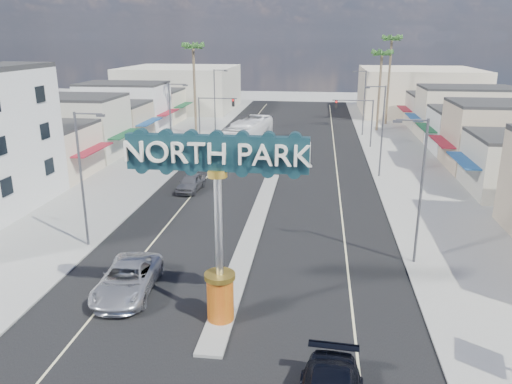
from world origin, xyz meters
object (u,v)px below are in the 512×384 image
(streetlight_r_near, at_px, (419,185))
(palm_right_far, at_px, (392,44))
(palm_left_far, at_px, (193,51))
(suv_left, at_px, (128,279))
(gateway_sign, at_px, (218,208))
(traffic_signal_right, at_px, (358,114))
(streetlight_l_near, at_px, (83,173))
(streetlight_r_mid, at_px, (381,127))
(streetlight_l_far, at_px, (216,97))
(city_bus, at_px, (248,135))
(palm_right_mid, at_px, (382,57))
(car_parked_left, at_px, (191,183))
(traffic_signal_left, at_px, (213,111))
(streetlight_l_mid, at_px, (172,122))
(streetlight_r_far, at_px, (363,100))

(streetlight_r_near, distance_m, palm_right_far, 52.71)
(palm_left_far, xyz_separation_m, suv_left, (7.43, -45.82, -10.66))
(gateway_sign, distance_m, traffic_signal_right, 43.04)
(palm_right_far, bearing_deg, streetlight_l_near, -116.06)
(streetlight_l_near, distance_m, suv_left, 8.68)
(streetlight_r_mid, bearing_deg, streetlight_l_far, 133.48)
(streetlight_l_near, height_order, streetlight_r_mid, same)
(streetlight_r_near, relative_size, city_bus, 0.68)
(streetlight_r_mid, relative_size, palm_right_mid, 0.74)
(streetlight_l_far, bearing_deg, streetlight_l_near, -90.00)
(traffic_signal_right, xyz_separation_m, streetlight_r_mid, (1.25, -13.99, 0.79))
(streetlight_l_far, height_order, palm_left_far, palm_left_far)
(city_bus, bearing_deg, car_parked_left, -91.43)
(streetlight_l_far, bearing_deg, gateway_sign, -78.22)
(traffic_signal_left, distance_m, streetlight_l_mid, 14.07)
(streetlight_l_near, bearing_deg, city_bus, 78.34)
(streetlight_r_mid, relative_size, palm_right_far, 0.64)
(gateway_sign, xyz_separation_m, streetlight_r_near, (10.43, 8.02, -0.86))
(streetlight_r_near, distance_m, suv_left, 17.55)
(streetlight_l_mid, bearing_deg, gateway_sign, -69.58)
(palm_right_mid, relative_size, suv_left, 2.00)
(gateway_sign, distance_m, car_parked_left, 22.93)
(palm_right_mid, relative_size, palm_right_far, 0.86)
(traffic_signal_left, bearing_deg, city_bus, -32.90)
(streetlight_r_near, distance_m, streetlight_r_far, 42.00)
(palm_left_far, bearing_deg, traffic_signal_right, -15.15)
(streetlight_r_near, xyz_separation_m, palm_left_far, (-23.43, 40.00, 6.43))
(palm_left_far, height_order, city_bus, palm_left_far)
(streetlight_l_near, relative_size, suv_left, 1.49)
(traffic_signal_right, height_order, streetlight_r_near, streetlight_r_near)
(traffic_signal_left, xyz_separation_m, city_bus, (5.09, -3.29, -2.43))
(palm_right_mid, bearing_deg, streetlight_l_mid, -132.03)
(car_parked_left, bearing_deg, palm_right_mid, 63.67)
(streetlight_l_mid, xyz_separation_m, streetlight_r_near, (20.87, -20.00, 0.00))
(streetlight_r_near, height_order, palm_right_far, palm_right_far)
(traffic_signal_right, xyz_separation_m, streetlight_l_mid, (-19.62, -13.99, 0.79))
(streetlight_l_near, distance_m, city_bus, 31.51)
(streetlight_r_mid, bearing_deg, streetlight_l_near, -136.21)
(streetlight_r_near, bearing_deg, streetlight_l_near, 180.00)
(streetlight_r_near, distance_m, city_bus, 34.12)
(streetlight_l_mid, distance_m, palm_right_mid, 35.44)
(traffic_signal_left, relative_size, palm_left_far, 0.46)
(city_bus, bearing_deg, streetlight_r_far, 45.59)
(car_parked_left, bearing_deg, gateway_sign, -67.03)
(streetlight_r_near, distance_m, palm_left_far, 46.80)
(streetlight_l_far, bearing_deg, traffic_signal_right, -22.20)
(streetlight_r_near, relative_size, palm_left_far, 0.69)
(gateway_sign, bearing_deg, car_parked_left, 108.03)
(palm_right_mid, distance_m, city_bus, 24.56)
(streetlight_l_near, distance_m, streetlight_l_mid, 20.00)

